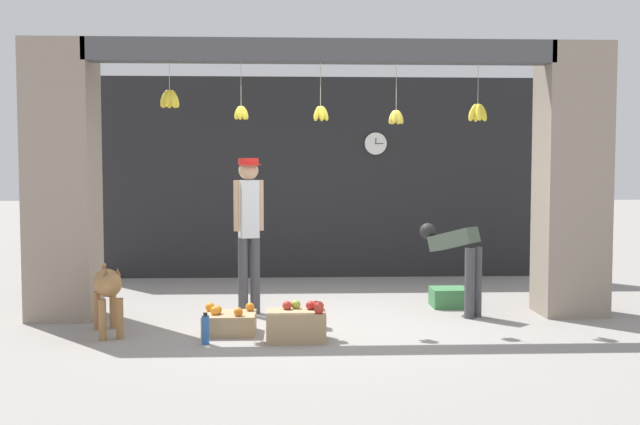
{
  "coord_description": "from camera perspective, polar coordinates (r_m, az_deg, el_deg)",
  "views": [
    {
      "loc": [
        -0.32,
        -7.5,
        1.62
      ],
      "look_at": [
        0.0,
        0.47,
        1.14
      ],
      "focal_mm": 40.0,
      "sensor_mm": 36.0,
      "label": 1
    }
  ],
  "objects": [
    {
      "name": "fruit_crate_oranges",
      "position": [
        7.16,
        -7.27,
        -8.71
      ],
      "size": [
        0.51,
        0.43,
        0.28
      ],
      "color": "tan",
      "rests_on": "ground_plane"
    },
    {
      "name": "wall_clock",
      "position": [
        10.68,
        4.48,
        5.52
      ],
      "size": [
        0.35,
        0.03,
        0.35
      ],
      "color": "black"
    },
    {
      "name": "ground_plane",
      "position": [
        7.68,
        0.14,
        -8.7
      ],
      "size": [
        60.0,
        60.0,
        0.0
      ],
      "primitive_type": "plane",
      "color": "gray"
    },
    {
      "name": "shop_pillar_right",
      "position": [
        8.4,
        19.47,
        2.42
      ],
      "size": [
        0.7,
        0.6,
        2.99
      ],
      "primitive_type": "cube",
      "color": "gray",
      "rests_on": "ground_plane"
    },
    {
      "name": "water_bottle",
      "position": [
        6.77,
        -9.14,
        -9.23
      ],
      "size": [
        0.07,
        0.07,
        0.29
      ],
      "color": "#2D60AD",
      "rests_on": "ground_plane"
    },
    {
      "name": "shop_back_wall",
      "position": [
        10.68,
        -0.59,
        2.79
      ],
      "size": [
        6.89,
        0.12,
        2.99
      ],
      "primitive_type": "cube",
      "color": "#232326",
      "rests_on": "ground_plane"
    },
    {
      "name": "shopkeeper",
      "position": [
        7.98,
        -5.72,
        -0.69
      ],
      "size": [
        0.33,
        0.31,
        1.74
      ],
      "rotation": [
        0.0,
        0.0,
        3.48
      ],
      "color": "#424247",
      "rests_on": "ground_plane"
    },
    {
      "name": "shop_pillar_left",
      "position": [
        8.18,
        -19.91,
        2.39
      ],
      "size": [
        0.7,
        0.6,
        2.99
      ],
      "primitive_type": "cube",
      "color": "gray",
      "rests_on": "ground_plane"
    },
    {
      "name": "worker_stooping",
      "position": [
        8.07,
        10.96,
        -3.4
      ],
      "size": [
        0.62,
        0.65,
        1.0
      ],
      "rotation": [
        0.0,
        0.0,
        0.74
      ],
      "color": "#424247",
      "rests_on": "ground_plane"
    },
    {
      "name": "storefront_awning",
      "position": [
        7.72,
        -0.02,
        12.47
      ],
      "size": [
        4.99,
        0.27,
        0.9
      ],
      "color": "#4C4C51"
    },
    {
      "name": "fruit_crate_apples",
      "position": [
        6.82,
        -1.85,
        -8.94
      ],
      "size": [
        0.55,
        0.36,
        0.36
      ],
      "color": "tan",
      "rests_on": "ground_plane"
    },
    {
      "name": "produce_box_green",
      "position": [
        8.6,
        10.29,
        -6.69
      ],
      "size": [
        0.42,
        0.39,
        0.22
      ],
      "primitive_type": "cube",
      "color": "#42844C",
      "rests_on": "ground_plane"
    },
    {
      "name": "dog",
      "position": [
        7.27,
        -16.6,
        -5.69
      ],
      "size": [
        0.49,
        0.92,
        0.7
      ],
      "rotation": [
        0.0,
        0.0,
        -1.21
      ],
      "color": "#9E7042",
      "rests_on": "ground_plane"
    }
  ]
}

